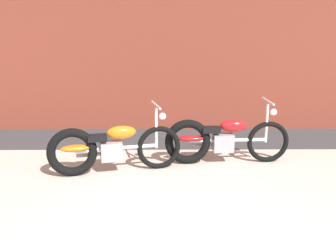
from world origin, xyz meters
name	(u,v)px	position (x,y,z in m)	size (l,w,h in m)	color
sidewalk_slab	(176,189)	(0.00, 1.75, 0.00)	(36.00, 3.50, 0.01)	#B2ADA3
motorcycle_orange	(106,148)	(-1.03, 2.37, 0.40)	(1.97, 0.73, 1.03)	black
motorcycle_red	(218,139)	(0.71, 2.81, 0.40)	(2.01, 0.58, 1.03)	black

